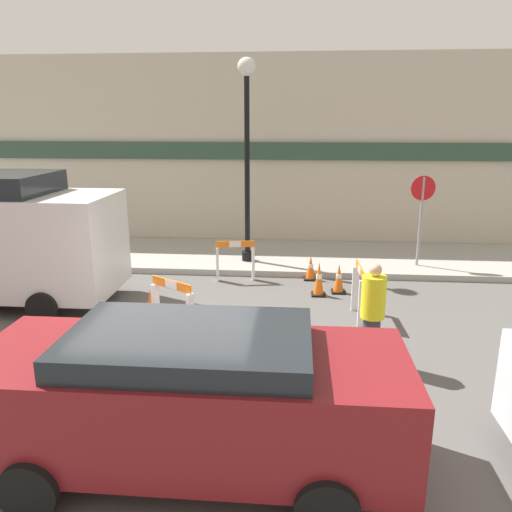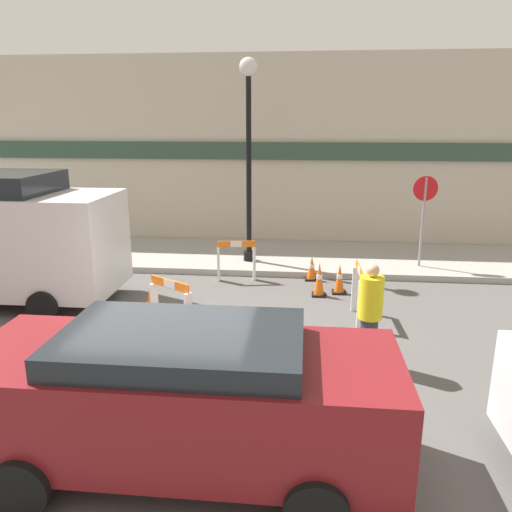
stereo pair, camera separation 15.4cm
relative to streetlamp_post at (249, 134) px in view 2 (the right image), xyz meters
name	(u,v)px [view 2 (the right image)]	position (x,y,z in m)	size (l,w,h in m)	color
ground_plane	(173,361)	(-0.59, -5.42, -3.34)	(60.00, 60.00, 0.00)	#565451
sidewalk_slab	(231,255)	(-0.59, 0.71, -3.27)	(18.00, 3.26, 0.15)	#9E9B93
storefront_facade	(238,152)	(-0.59, 2.41, -0.59)	(18.00, 0.22, 5.50)	#BCB29E
streetlamp_post	(249,134)	(0.00, 0.00, 0.00)	(0.44, 0.44, 4.95)	black
stop_sign	(424,206)	(4.28, -0.08, -1.69)	(0.60, 0.08, 2.23)	gray
barricade_0	(171,309)	(-0.77, -4.77, -2.73)	(0.82, 0.58, 1.14)	white
barricade_1	(358,291)	(2.46, -3.38, -2.76)	(0.16, 0.92, 1.06)	white
barricade_2	(236,259)	(-0.16, -1.24, -2.82)	(0.91, 0.29, 0.96)	white
traffic_cone_0	(319,280)	(1.76, -2.12, -2.98)	(0.30, 0.30, 0.75)	black
traffic_cone_1	(312,268)	(1.61, -1.02, -3.06)	(0.30, 0.30, 0.58)	black
traffic_cone_2	(339,279)	(2.20, -1.90, -3.02)	(0.30, 0.30, 0.66)	black
traffic_cone_3	(150,308)	(-1.37, -4.07, -3.00)	(0.30, 0.30, 0.72)	black
traffic_cone_4	(214,333)	(-0.01, -4.98, -3.02)	(0.30, 0.30, 0.66)	black
person_worker	(370,312)	(2.44, -5.22, -2.47)	(0.52, 0.52, 1.63)	#33333D
person_pedestrian	(63,217)	(-5.32, 0.74, -2.29)	(0.51, 0.51, 1.69)	#33333D
parked_car_1	(184,392)	(0.20, -7.80, -2.43)	(4.50, 1.85, 1.60)	maroon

